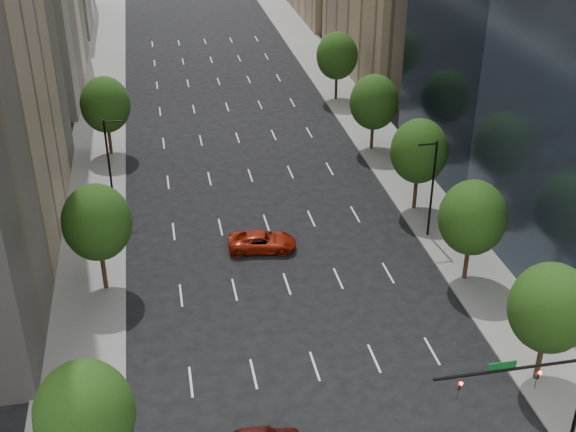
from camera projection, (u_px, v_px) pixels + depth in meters
sidewalk_left at (91, 238)px, 64.68m from camera, size 6.00×200.00×0.15m
sidewalk_right at (429, 207)px, 69.79m from camera, size 6.00×200.00×0.15m
tree_right_1 at (550, 308)px, 46.18m from camera, size 5.20×5.20×8.75m
tree_right_2 at (472, 218)px, 56.56m from camera, size 5.20×5.20×8.61m
tree_right_3 at (419, 151)px, 66.73m from camera, size 5.20×5.20×8.89m
tree_right_4 at (374, 102)px, 78.96m from camera, size 5.20×5.20×8.46m
tree_right_5 at (337, 56)px, 92.56m from camera, size 5.20×5.20×8.75m
tree_left_0 at (85, 414)px, 38.12m from camera, size 5.20×5.20×8.75m
tree_left_1 at (97, 222)px, 55.20m from camera, size 5.20×5.20×8.97m
tree_left_2 at (105, 105)px, 77.67m from camera, size 5.20×5.20×8.68m
streetlight_rn at (432, 187)px, 62.85m from camera, size 1.70×0.20×9.00m
streetlight_ln at (110, 163)px, 67.00m from camera, size 1.70×0.20×9.00m
traffic_signal at (544, 387)px, 40.73m from camera, size 9.12×0.40×7.38m
car_red_far at (262, 241)px, 62.85m from camera, size 6.05×3.42×1.60m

